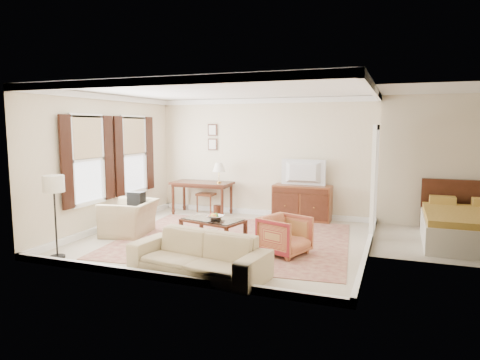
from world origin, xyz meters
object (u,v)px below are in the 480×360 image
Objects in this scene: sofa at (198,248)px; tv at (303,164)px; writing_desk at (202,186)px; club_armchair at (130,212)px; sideboard at (302,203)px; coffee_table at (213,224)px; striped_armchair at (285,233)px.

tv is at bearing 89.77° from sofa.
club_armchair is at bearing -102.26° from writing_desk.
sideboard is (2.52, 0.18, -0.29)m from writing_desk.
writing_desk is 2.60m from tv.
sideboard is 1.36× the size of tv.
writing_desk is 2.44m from club_armchair.
coffee_table is at bearing -113.85° from sideboard.
sofa is (-0.96, -1.43, 0.04)m from striped_armchair.
coffee_table is 1.18× the size of club_armchair.
club_armchair is at bearing 153.40° from sofa.
sideboard is 0.64× the size of sofa.
writing_desk is at bearing 119.70° from coffee_table.
club_armchair is at bearing 106.82° from striped_armchair.
club_armchair is 2.92m from sofa.
club_armchair reaches higher than writing_desk.
club_armchair is (-3.04, -2.54, -0.87)m from tv.
coffee_table is 0.59× the size of sofa.
sideboard is at bearing 66.15° from coffee_table.
writing_desk is 0.71× the size of sofa.
sideboard reaches higher than writing_desk.
club_armchair reaches higher than sofa.
tv is 4.37m from sofa.
sideboard is 0.92m from tv.
tv is (2.52, 0.16, 0.62)m from writing_desk.
coffee_table is at bearing 115.31° from sofa.
writing_desk is at bearing 123.34° from sofa.
club_armchair is (-3.04, -2.56, 0.05)m from sideboard.
tv reaches higher than sofa.
tv is at bearing 65.98° from coffee_table.
club_armchair reaches higher than striped_armchair.
writing_desk is 1.40× the size of club_armchair.
sideboard is at bearing 120.74° from club_armchair.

